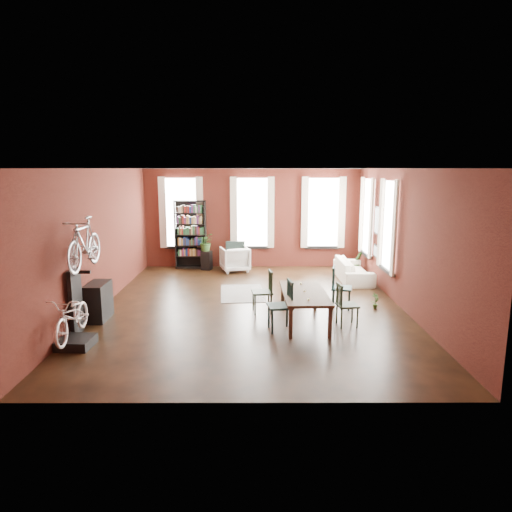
{
  "coord_description": "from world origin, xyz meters",
  "views": [
    {
      "loc": [
        0.09,
        -10.33,
        3.2
      ],
      "look_at": [
        0.11,
        0.6,
        1.1
      ],
      "focal_mm": 32.0,
      "sensor_mm": 36.0,
      "label": 1
    }
  ],
  "objects_px": {
    "dining_chair_a": "(280,306)",
    "console_table": "(98,301)",
    "dining_chair_c": "(347,305)",
    "cream_sofa": "(353,266)",
    "white_armchair": "(235,258)",
    "dining_table": "(304,307)",
    "bookshelf": "(191,235)",
    "plant_stand": "(207,260)",
    "bicycle_floor": "(71,297)",
    "dining_chair_d": "(342,288)",
    "bike_trainer": "(76,342)",
    "dining_chair_b": "(262,292)"
  },
  "relations": [
    {
      "from": "bicycle_floor",
      "to": "white_armchair",
      "type": "bearing_deg",
      "value": 65.21
    },
    {
      "from": "dining_chair_a",
      "to": "console_table",
      "type": "height_order",
      "value": "dining_chair_a"
    },
    {
      "from": "dining_chair_b",
      "to": "white_armchair",
      "type": "bearing_deg",
      "value": -176.66
    },
    {
      "from": "dining_chair_c",
      "to": "dining_chair_d",
      "type": "xyz_separation_m",
      "value": [
        0.11,
        1.21,
        0.04
      ]
    },
    {
      "from": "console_table",
      "to": "bicycle_floor",
      "type": "relative_size",
      "value": 0.52
    },
    {
      "from": "dining_chair_c",
      "to": "console_table",
      "type": "distance_m",
      "value": 5.28
    },
    {
      "from": "dining_chair_b",
      "to": "bicycle_floor",
      "type": "relative_size",
      "value": 0.62
    },
    {
      "from": "dining_chair_c",
      "to": "cream_sofa",
      "type": "height_order",
      "value": "dining_chair_c"
    },
    {
      "from": "dining_chair_a",
      "to": "dining_chair_c",
      "type": "distance_m",
      "value": 1.43
    },
    {
      "from": "console_table",
      "to": "dining_chair_a",
      "type": "bearing_deg",
      "value": -10.36
    },
    {
      "from": "bookshelf",
      "to": "white_armchair",
      "type": "bearing_deg",
      "value": -19.19
    },
    {
      "from": "bookshelf",
      "to": "cream_sofa",
      "type": "xyz_separation_m",
      "value": [
        4.95,
        -1.7,
        -0.69
      ]
    },
    {
      "from": "plant_stand",
      "to": "bicycle_floor",
      "type": "height_order",
      "value": "bicycle_floor"
    },
    {
      "from": "console_table",
      "to": "plant_stand",
      "type": "relative_size",
      "value": 1.33
    },
    {
      "from": "cream_sofa",
      "to": "dining_chair_c",
      "type": "bearing_deg",
      "value": 166.22
    },
    {
      "from": "white_armchair",
      "to": "dining_chair_a",
      "type": "bearing_deg",
      "value": 85.73
    },
    {
      "from": "dining_chair_d",
      "to": "dining_chair_a",
      "type": "bearing_deg",
      "value": 147.88
    },
    {
      "from": "plant_stand",
      "to": "cream_sofa",
      "type": "bearing_deg",
      "value": -17.9
    },
    {
      "from": "bookshelf",
      "to": "bike_trainer",
      "type": "xyz_separation_m",
      "value": [
        -1.18,
        -6.77,
        -1.01
      ]
    },
    {
      "from": "dining_chair_d",
      "to": "white_armchair",
      "type": "bearing_deg",
      "value": 47.3
    },
    {
      "from": "dining_chair_c",
      "to": "plant_stand",
      "type": "xyz_separation_m",
      "value": [
        -3.45,
        5.36,
        -0.15
      ]
    },
    {
      "from": "white_armchair",
      "to": "bike_trainer",
      "type": "relative_size",
      "value": 1.44
    },
    {
      "from": "dining_chair_b",
      "to": "dining_chair_d",
      "type": "height_order",
      "value": "dining_chair_d"
    },
    {
      "from": "bicycle_floor",
      "to": "dining_chair_a",
      "type": "bearing_deg",
      "value": 10.74
    },
    {
      "from": "dining_chair_c",
      "to": "dining_table",
      "type": "bearing_deg",
      "value": 71.39
    },
    {
      "from": "bookshelf",
      "to": "dining_chair_c",
      "type": "bearing_deg",
      "value": -54.72
    },
    {
      "from": "dining_chair_c",
      "to": "bike_trainer",
      "type": "height_order",
      "value": "dining_chair_c"
    },
    {
      "from": "dining_chair_c",
      "to": "white_armchair",
      "type": "height_order",
      "value": "dining_chair_c"
    },
    {
      "from": "dining_chair_b",
      "to": "console_table",
      "type": "bearing_deg",
      "value": -89.9
    },
    {
      "from": "dining_chair_a",
      "to": "plant_stand",
      "type": "relative_size",
      "value": 1.7
    },
    {
      "from": "bookshelf",
      "to": "cream_sofa",
      "type": "distance_m",
      "value": 5.28
    },
    {
      "from": "dining_chair_b",
      "to": "plant_stand",
      "type": "relative_size",
      "value": 1.6
    },
    {
      "from": "bookshelf",
      "to": "white_armchair",
      "type": "relative_size",
      "value": 2.58
    },
    {
      "from": "dining_chair_a",
      "to": "plant_stand",
      "type": "height_order",
      "value": "dining_chair_a"
    },
    {
      "from": "dining_chair_d",
      "to": "dining_chair_c",
      "type": "bearing_deg",
      "value": -171.77
    },
    {
      "from": "plant_stand",
      "to": "bicycle_floor",
      "type": "distance_m",
      "value": 6.73
    },
    {
      "from": "white_armchair",
      "to": "console_table",
      "type": "distance_m",
      "value": 5.43
    },
    {
      "from": "dining_chair_a",
      "to": "bike_trainer",
      "type": "bearing_deg",
      "value": -85.69
    },
    {
      "from": "plant_stand",
      "to": "dining_chair_d",
      "type": "bearing_deg",
      "value": -49.35
    },
    {
      "from": "dining_chair_c",
      "to": "white_armchair",
      "type": "bearing_deg",
      "value": 19.79
    },
    {
      "from": "dining_chair_d",
      "to": "bookshelf",
      "type": "relative_size",
      "value": 0.44
    },
    {
      "from": "dining_chair_a",
      "to": "white_armchair",
      "type": "height_order",
      "value": "dining_chair_a"
    },
    {
      "from": "dining_chair_b",
      "to": "bookshelf",
      "type": "bearing_deg",
      "value": -161.93
    },
    {
      "from": "dining_chair_a",
      "to": "cream_sofa",
      "type": "distance_m",
      "value": 4.83
    },
    {
      "from": "dining_chair_d",
      "to": "bookshelf",
      "type": "xyz_separation_m",
      "value": [
        -4.09,
        4.42,
        0.61
      ]
    },
    {
      "from": "cream_sofa",
      "to": "bicycle_floor",
      "type": "relative_size",
      "value": 1.35
    },
    {
      "from": "dining_chair_c",
      "to": "bike_trainer",
      "type": "relative_size",
      "value": 1.51
    },
    {
      "from": "dining_chair_c",
      "to": "bookshelf",
      "type": "height_order",
      "value": "bookshelf"
    },
    {
      "from": "bookshelf",
      "to": "plant_stand",
      "type": "distance_m",
      "value": 1.0
    },
    {
      "from": "dining_chair_b",
      "to": "dining_chair_c",
      "type": "bearing_deg",
      "value": 55.61
    }
  ]
}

